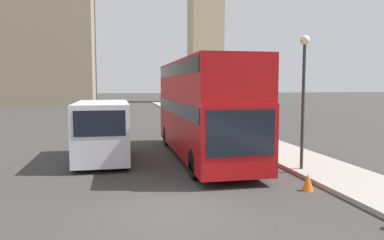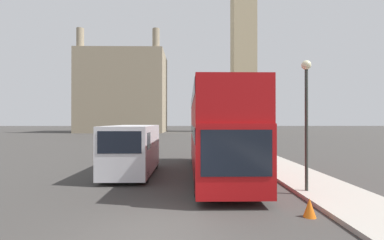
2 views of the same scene
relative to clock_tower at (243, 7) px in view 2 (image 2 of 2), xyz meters
name	(u,v)px [view 2 (image 2 of 2)]	position (x,y,z in m)	size (l,w,h in m)	color
ground_plane	(153,233)	(-15.84, -62.74, -33.99)	(300.00, 300.00, 0.00)	#383533
clock_tower	(243,7)	(0.00, 0.00, 0.00)	(6.53, 6.70, 66.38)	tan
building_block_distant	(124,93)	(-31.61, -2.09, -23.74)	(21.13, 14.20, 24.88)	gray
red_double_decker_bus	(217,128)	(-13.46, -55.83, -31.54)	(2.59, 10.76, 4.36)	#A80F11
white_van	(132,149)	(-17.89, -55.76, -32.61)	(2.23, 5.14, 2.58)	silver
street_lamp	(306,103)	(-10.43, -59.41, -30.49)	(0.36, 0.36, 4.99)	#2D332D
traffic_cone	(310,208)	(-11.42, -61.72, -33.71)	(0.36, 0.36, 0.55)	orange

